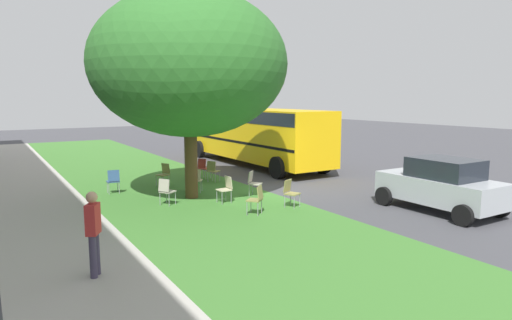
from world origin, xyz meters
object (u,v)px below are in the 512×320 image
object	(u,v)px
chair_3	(257,198)
chair_7	(213,170)
chair_8	(113,180)
chair_9	(290,191)
chair_6	(203,167)
chair_1	(253,181)
chair_10	(193,168)
school_bus	(254,131)
chair_5	(226,187)
parked_car	(441,184)
chair_0	(164,173)
street_tree	(189,64)
pedestrian_0	(93,230)
chair_2	(166,190)
chair_4	(196,179)

from	to	relation	value
chair_3	chair_7	distance (m)	5.47
chair_8	chair_9	size ratio (longest dim) A/B	1.00
chair_3	chair_6	size ratio (longest dim) A/B	1.00
chair_1	chair_8	size ratio (longest dim) A/B	1.00
chair_10	school_bus	bearing A→B (deg)	-60.79
chair_10	school_bus	xyz separation A→B (m)	(2.53, -4.52, 1.24)
chair_3	school_bus	distance (m)	10.05
chair_5	parked_car	world-z (taller)	parked_car
chair_0	chair_6	size ratio (longest dim) A/B	1.00
chair_10	chair_1	bearing A→B (deg)	-170.36
chair_0	street_tree	bearing A→B (deg)	-178.29
chair_0	chair_7	xyz separation A→B (m)	(-0.31, -1.99, 0.00)
school_bus	chair_9	bearing A→B (deg)	155.90
street_tree	pedestrian_0	world-z (taller)	street_tree
chair_3	chair_10	world-z (taller)	same
chair_3	chair_6	world-z (taller)	same
chair_8	parked_car	size ratio (longest dim) A/B	0.24
street_tree	chair_0	xyz separation A→B (m)	(2.54, 0.08, -4.04)
chair_1	school_bus	world-z (taller)	school_bus
chair_6	chair_8	xyz separation A→B (m)	(-1.02, 4.05, 0.00)
chair_1	pedestrian_0	size ratio (longest dim) A/B	0.52
chair_5	chair_6	world-z (taller)	same
chair_9	pedestrian_0	xyz separation A→B (m)	(-2.49, 6.51, 0.41)
street_tree	chair_2	bearing A→B (deg)	117.82
chair_4	parked_car	world-z (taller)	parked_car
chair_0	chair_6	distance (m)	2.05
chair_6	school_bus	xyz separation A→B (m)	(2.35, -3.97, 1.24)
street_tree	chair_5	bearing A→B (deg)	-152.56
street_tree	chair_9	xyz separation A→B (m)	(-2.89, -2.14, -4.04)
street_tree	chair_9	bearing A→B (deg)	-143.56
chair_3	chair_7	bearing A→B (deg)	-12.37
chair_9	parked_car	world-z (taller)	parked_car
chair_1	chair_0	bearing A→B (deg)	31.07
street_tree	chair_1	xyz separation A→B (m)	(-0.88, -1.98, -4.04)
chair_4	chair_10	size ratio (longest dim) A/B	1.00
chair_5	chair_1	bearing A→B (deg)	-72.91
chair_0	chair_2	bearing A→B (deg)	161.19
chair_0	chair_1	xyz separation A→B (m)	(-3.42, -2.06, 0.00)
chair_4	pedestrian_0	distance (m)	7.80
chair_4	pedestrian_0	xyz separation A→B (m)	(-6.10, 4.85, 0.41)
chair_0	chair_4	world-z (taller)	same
chair_1	pedestrian_0	distance (m)	7.80
chair_2	chair_9	world-z (taller)	same
chair_7	chair_9	world-z (taller)	same
chair_3	pedestrian_0	bearing A→B (deg)	113.93
street_tree	chair_9	distance (m)	5.41
chair_6	chair_10	world-z (taller)	same
chair_1	street_tree	bearing A→B (deg)	66.05
parked_car	chair_0	bearing A→B (deg)	35.13
chair_8	parked_car	distance (m)	11.09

